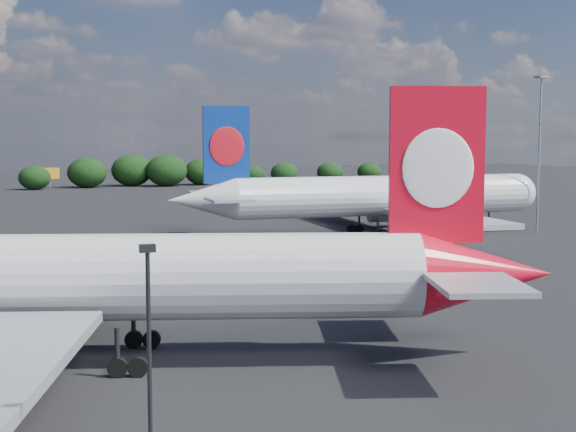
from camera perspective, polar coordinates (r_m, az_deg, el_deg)
name	(u,v)px	position (r m, az deg, el deg)	size (l,w,h in m)	color
ground	(28,249)	(103.86, -17.99, -2.27)	(500.00, 500.00, 0.00)	black
qantas_airliner	(120,280)	(50.04, -11.89, -4.45)	(50.52, 48.50, 16.87)	silver
china_southern_airliner	(371,197)	(112.21, 5.90, 1.34)	(54.64, 51.96, 17.83)	silver
apron_lamp_post	(149,368)	(29.15, -9.83, -10.61)	(0.55, 0.30, 10.09)	black
floodlight_mast_near	(540,132)	(120.78, 17.48, 5.73)	(1.60, 1.60, 22.46)	gray
billboard_yellow	(50,174)	(225.68, -16.57, 2.89)	(5.00, 0.30, 5.50)	gold
horizon_treeline	(8,175)	(223.29, -19.32, 2.77)	(208.36, 16.78, 8.92)	black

